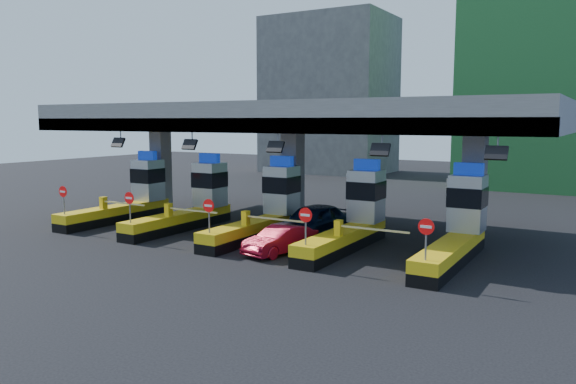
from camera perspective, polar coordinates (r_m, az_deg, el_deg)
The scene contains 11 objects.
ground at distance 29.74m, azimuth -2.42°, elevation -4.52°, with size 120.00×120.00×0.00m, color black.
toll_canopy at distance 31.56m, azimuth 0.37°, elevation 7.37°, with size 28.00×12.09×7.00m.
toll_lane_far_left at distance 36.05m, azimuth -15.67°, elevation -0.46°, with size 4.43×8.00×4.16m.
toll_lane_left at distance 32.65m, azimuth -9.56°, elevation -1.07°, with size 4.43×8.00×4.16m.
toll_lane_center at distance 29.72m, azimuth -2.14°, elevation -1.79°, with size 4.43×8.00×4.16m.
toll_lane_right at distance 27.39m, azimuth 6.72°, elevation -2.62°, with size 4.43×8.00×4.16m.
toll_lane_far_right at distance 25.82m, azimuth 16.94°, elevation -3.49°, with size 4.43×8.00×4.16m.
bg_building_scaffold at distance 57.12m, azimuth 27.22°, elevation 14.46°, with size 18.00×12.00×28.00m, color #1E5926.
bg_building_concrete at distance 67.46m, azimuth 4.24°, elevation 9.73°, with size 14.00×10.00×18.00m, color #4C4C49.
van at distance 29.14m, azimuth 2.51°, elevation -2.99°, with size 2.10×5.21×1.78m, color black.
red_car at distance 25.86m, azimuth -0.76°, elevation -4.87°, with size 1.36×3.89×1.28m, color maroon.
Camera 1 is at (15.82, -24.44, 6.07)m, focal length 35.00 mm.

